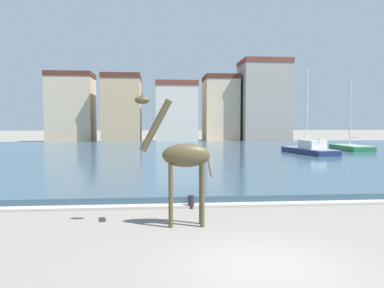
# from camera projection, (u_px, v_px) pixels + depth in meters

# --- Properties ---
(ground_plane) EXTENTS (300.00, 300.00, 0.00)m
(ground_plane) POSITION_uv_depth(u_px,v_px,m) (266.00, 266.00, 8.63)
(ground_plane) COLOR gray
(harbor_water) EXTENTS (82.67, 44.32, 0.36)m
(harbor_water) POSITION_uv_depth(u_px,v_px,m) (184.00, 154.00, 36.94)
(harbor_water) COLOR #334C60
(harbor_water) RESTS_ON ground
(quay_edge_coping) EXTENTS (82.67, 0.50, 0.12)m
(quay_edge_coping) POSITION_uv_depth(u_px,v_px,m) (222.00, 205.00, 14.66)
(quay_edge_coping) COLOR #ADA89E
(quay_edge_coping) RESTS_ON ground
(giraffe_statue) EXTENTS (2.42, 0.60, 4.22)m
(giraffe_statue) POSITION_uv_depth(u_px,v_px,m) (182.00, 158.00, 11.88)
(giraffe_statue) COLOR #4C4228
(giraffe_statue) RESTS_ON ground
(sailboat_green) EXTENTS (2.41, 6.11, 7.70)m
(sailboat_green) POSITION_uv_depth(u_px,v_px,m) (349.00, 149.00, 40.19)
(sailboat_green) COLOR #236B42
(sailboat_green) RESTS_ON ground
(sailboat_navy) EXTENTS (3.36, 7.86, 8.29)m
(sailboat_navy) POSITION_uv_depth(u_px,v_px,m) (306.00, 151.00, 35.90)
(sailboat_navy) COLOR navy
(sailboat_navy) RESTS_ON ground
(mooring_bollard) EXTENTS (0.24, 0.24, 0.50)m
(mooring_bollard) POSITION_uv_depth(u_px,v_px,m) (191.00, 202.00, 14.39)
(mooring_bollard) COLOR #232326
(mooring_bollard) RESTS_ON ground
(townhouse_wide_warehouse) EXTENTS (7.19, 5.85, 11.21)m
(townhouse_wide_warehouse) POSITION_uv_depth(u_px,v_px,m) (71.00, 108.00, 61.09)
(townhouse_wide_warehouse) COLOR #C6B293
(townhouse_wide_warehouse) RESTS_ON ground
(townhouse_narrow_midrow) EXTENTS (5.96, 6.60, 10.78)m
(townhouse_narrow_midrow) POSITION_uv_depth(u_px,v_px,m) (122.00, 109.00, 60.16)
(townhouse_narrow_midrow) COLOR tan
(townhouse_narrow_midrow) RESTS_ON ground
(townhouse_corner_house) EXTENTS (6.63, 7.87, 9.73)m
(townhouse_corner_house) POSITION_uv_depth(u_px,v_px,m) (176.00, 112.00, 61.50)
(townhouse_corner_house) COLOR beige
(townhouse_corner_house) RESTS_ON ground
(townhouse_tall_gabled) EXTENTS (5.61, 7.40, 11.21)m
(townhouse_tall_gabled) POSITION_uv_depth(u_px,v_px,m) (220.00, 109.00, 65.30)
(townhouse_tall_gabled) COLOR #C6B293
(townhouse_tall_gabled) RESTS_ON ground
(townhouse_end_terrace) EXTENTS (7.95, 7.25, 13.67)m
(townhouse_end_terrace) POSITION_uv_depth(u_px,v_px,m) (264.00, 101.00, 64.06)
(townhouse_end_terrace) COLOR gray
(townhouse_end_terrace) RESTS_ON ground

